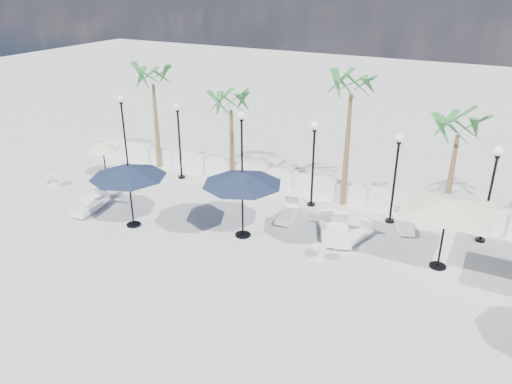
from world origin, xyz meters
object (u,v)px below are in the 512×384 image
at_px(lounger_0, 91,205).
at_px(lounger_4, 357,235).
at_px(lounger_6, 404,223).
at_px(parasol_navy_left, 128,172).
at_px(lounger_1, 102,193).
at_px(parasol_navy_mid, 242,178).
at_px(parasol_cream_sq_a, 449,200).
at_px(lounger_2, 288,213).
at_px(lounger_5, 341,233).
at_px(lounger_3, 329,231).
at_px(parasol_cream_small, 102,147).

xyz_separation_m(lounger_0, lounger_4, (11.00, 2.84, -0.05)).
bearing_deg(lounger_6, parasol_navy_left, -174.44).
distance_m(lounger_1, parasol_navy_mid, 7.75).
distance_m(lounger_0, parasol_cream_sq_a, 14.48).
xyz_separation_m(parasol_navy_left, parasol_cream_sq_a, (11.58, 2.47, 0.23)).
xyz_separation_m(lounger_2, lounger_5, (2.57, -0.71, 0.01)).
distance_m(lounger_5, parasol_cream_sq_a, 4.38).
xyz_separation_m(lounger_4, lounger_6, (1.38, 1.80, 0.02)).
bearing_deg(lounger_3, parasol_cream_small, 152.96).
relative_size(lounger_2, lounger_3, 0.92).
height_order(lounger_1, lounger_3, lounger_3).
xyz_separation_m(lounger_1, lounger_3, (10.49, 1.34, 0.00)).
distance_m(parasol_navy_left, parasol_cream_small, 5.60).
bearing_deg(lounger_6, parasol_cream_small, 165.61).
distance_m(lounger_4, parasol_cream_sq_a, 3.97).
relative_size(parasol_navy_left, parasol_navy_mid, 0.98).
xyz_separation_m(parasol_navy_left, parasol_navy_mid, (4.39, 1.30, 0.07)).
height_order(lounger_3, parasol_cream_sq_a, parasol_cream_sq_a).
height_order(lounger_2, lounger_5, lounger_5).
bearing_deg(parasol_cream_sq_a, parasol_navy_left, -167.94).
bearing_deg(parasol_navy_mid, lounger_3, 25.63).
bearing_deg(lounger_5, parasol_cream_small, 155.53).
bearing_deg(parasol_cream_small, lounger_4, -0.81).
bearing_deg(lounger_1, parasol_cream_small, 130.53).
distance_m(lounger_0, lounger_5, 10.74).
bearing_deg(lounger_5, lounger_1, 164.82).
bearing_deg(parasol_cream_small, lounger_3, -2.38).
distance_m(lounger_0, parasol_cream_small, 3.89).
height_order(lounger_0, lounger_2, lounger_0).
distance_m(lounger_6, parasol_cream_small, 14.52).
height_order(lounger_1, parasol_navy_left, parasol_navy_left).
distance_m(lounger_2, lounger_3, 2.26).
height_order(parasol_navy_left, parasol_cream_small, parasol_navy_left).
relative_size(lounger_2, lounger_5, 0.95).
bearing_deg(lounger_6, lounger_4, -148.34).
relative_size(lounger_4, parasol_cream_sq_a, 0.31).
bearing_deg(parasol_navy_mid, lounger_1, 179.00).
height_order(lounger_5, parasol_navy_mid, parasol_navy_mid).
xyz_separation_m(lounger_1, parasol_navy_left, (3.04, -1.43, 2.10)).
distance_m(lounger_3, lounger_4, 1.06).
height_order(lounger_2, parasol_cream_sq_a, parasol_cream_sq_a).
bearing_deg(parasol_cream_small, lounger_1, -51.40).
xyz_separation_m(lounger_2, lounger_4, (3.14, -0.44, -0.03)).
relative_size(lounger_3, parasol_cream_sq_a, 0.38).
relative_size(lounger_5, parasol_navy_left, 0.70).
bearing_deg(parasol_cream_small, lounger_0, -56.97).
height_order(parasol_navy_mid, parasol_cream_small, parasol_navy_mid).
bearing_deg(lounger_1, parasol_cream_sq_a, 6.00).
distance_m(lounger_6, parasol_navy_mid, 6.89).
height_order(lounger_2, lounger_3, lounger_3).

